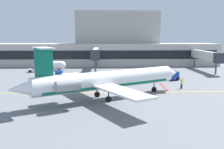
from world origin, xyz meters
name	(u,v)px	position (x,y,z in m)	size (l,w,h in m)	color
ground	(115,96)	(0.00, 0.00, -0.05)	(120.00, 120.00, 0.11)	slate
terminal_building	(107,47)	(-0.23, 46.60, 6.27)	(77.20, 12.88, 18.41)	#B7B2A8
jet_bridge_west	(206,56)	(27.70, 29.41, 4.41)	(2.40, 19.70, 5.78)	silver
jet_bridge_east	(96,53)	(-3.87, 30.21, 5.11)	(2.40, 18.14, 6.50)	silver
regional_jet	(106,80)	(-1.46, -2.14, 3.06)	(27.81, 22.42, 8.49)	white
baggage_tug	(172,76)	(13.91, 14.68, 0.91)	(3.79, 2.61, 1.98)	#1E4CB2
pushback_tractor	(60,76)	(-11.86, 16.31, 0.96)	(2.27, 3.18, 2.14)	#1E4CB2
belt_loader	(35,69)	(-20.99, 29.32, 0.87)	(3.34, 2.80, 1.90)	silver
fuel_tank	(54,65)	(-16.09, 32.46, 1.51)	(6.78, 2.45, 2.72)	white
marshaller	(182,83)	(13.07, 5.26, 1.03)	(0.83, 0.34, 2.01)	#191E33
safety_cone_alpha	(107,90)	(-1.29, 3.58, 0.25)	(0.47, 0.47, 0.55)	orange
safety_cone_bravo	(46,87)	(-13.12, 7.14, 0.25)	(0.47, 0.47, 0.55)	orange
safety_cone_charlie	(46,95)	(-11.59, 0.21, 0.25)	(0.47, 0.47, 0.55)	orange
safety_cone_delta	(164,92)	(8.79, 1.50, 0.25)	(0.47, 0.47, 0.55)	orange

